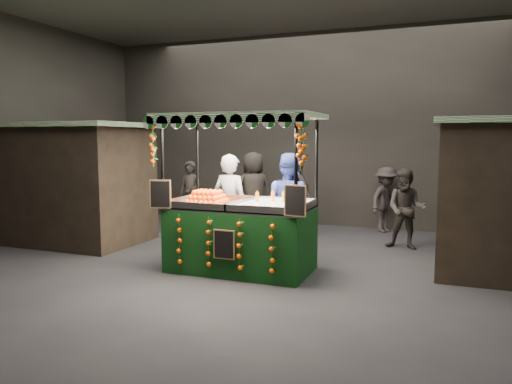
% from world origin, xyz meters
% --- Properties ---
extents(ground, '(12.00, 12.00, 0.00)m').
position_xyz_m(ground, '(0.00, 0.00, 0.00)').
color(ground, black).
rests_on(ground, ground).
extents(market_hall, '(12.10, 10.10, 5.05)m').
position_xyz_m(market_hall, '(0.00, 0.00, 3.38)').
color(market_hall, black).
rests_on(market_hall, ground).
extents(neighbour_stall_left, '(3.00, 2.20, 2.60)m').
position_xyz_m(neighbour_stall_left, '(-4.40, 1.00, 1.31)').
color(neighbour_stall_left, black).
rests_on(neighbour_stall_left, ground).
extents(juice_stall, '(2.76, 1.62, 2.68)m').
position_xyz_m(juice_stall, '(-0.12, 0.08, 0.83)').
color(juice_stall, black).
rests_on(juice_stall, ground).
extents(vendor_grey, '(0.77, 0.55, 1.97)m').
position_xyz_m(vendor_grey, '(-0.74, 1.03, 0.98)').
color(vendor_grey, gray).
rests_on(vendor_grey, ground).
extents(vendor_blue, '(1.15, 1.00, 2.00)m').
position_xyz_m(vendor_blue, '(0.37, 1.23, 1.00)').
color(vendor_blue, navy).
rests_on(vendor_blue, ground).
extents(shopper_0, '(0.65, 0.45, 1.71)m').
position_xyz_m(shopper_0, '(-2.84, 3.23, 0.86)').
color(shopper_0, black).
rests_on(shopper_0, ground).
extents(shopper_1, '(0.86, 0.70, 1.66)m').
position_xyz_m(shopper_1, '(2.38, 2.88, 0.83)').
color(shopper_1, '#282421').
rests_on(shopper_1, ground).
extents(shopper_2, '(1.13, 1.06, 1.87)m').
position_xyz_m(shopper_2, '(0.04, 2.89, 0.94)').
color(shopper_2, '#2B2723').
rests_on(shopper_2, ground).
extents(shopper_3, '(1.00, 1.18, 1.58)m').
position_xyz_m(shopper_3, '(1.78, 4.60, 0.79)').
color(shopper_3, '#2C2524').
rests_on(shopper_3, ground).
extents(shopper_4, '(1.12, 1.11, 1.95)m').
position_xyz_m(shopper_4, '(-1.25, 3.52, 0.97)').
color(shopper_4, '#282420').
rests_on(shopper_4, ground).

